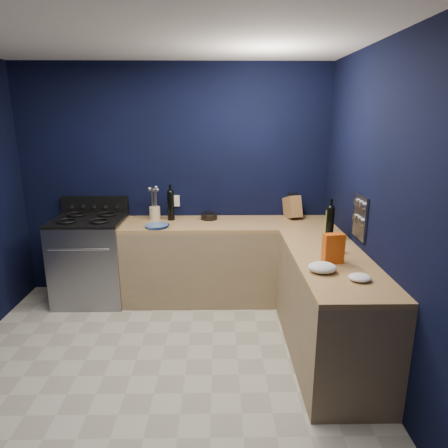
{
  "coord_description": "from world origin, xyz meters",
  "views": [
    {
      "loc": [
        0.5,
        -2.82,
        2.04
      ],
      "look_at": [
        0.55,
        1.0,
        1.0
      ],
      "focal_mm": 32.12,
      "sensor_mm": 36.0,
      "label": 1
    }
  ],
  "objects_px": {
    "knife_block": "(292,207)",
    "crouton_bag": "(333,248)",
    "plate_stack": "(157,226)",
    "gas_range": "(92,261)",
    "utensil_crock": "(155,213)"
  },
  "relations": [
    {
      "from": "knife_block",
      "to": "crouton_bag",
      "type": "bearing_deg",
      "value": -102.54
    },
    {
      "from": "plate_stack",
      "to": "knife_block",
      "type": "height_order",
      "value": "knife_block"
    },
    {
      "from": "gas_range",
      "to": "knife_block",
      "type": "distance_m",
      "value": 2.35
    },
    {
      "from": "utensil_crock",
      "to": "crouton_bag",
      "type": "bearing_deg",
      "value": -40.55
    },
    {
      "from": "utensil_crock",
      "to": "crouton_bag",
      "type": "relative_size",
      "value": 0.62
    },
    {
      "from": "knife_block",
      "to": "crouton_bag",
      "type": "relative_size",
      "value": 1.01
    },
    {
      "from": "knife_block",
      "to": "utensil_crock",
      "type": "bearing_deg",
      "value": 166.93
    },
    {
      "from": "gas_range",
      "to": "knife_block",
      "type": "bearing_deg",
      "value": 5.13
    },
    {
      "from": "gas_range",
      "to": "crouton_bag",
      "type": "height_order",
      "value": "crouton_bag"
    },
    {
      "from": "utensil_crock",
      "to": "knife_block",
      "type": "height_order",
      "value": "knife_block"
    },
    {
      "from": "gas_range",
      "to": "utensil_crock",
      "type": "bearing_deg",
      "value": 11.71
    },
    {
      "from": "gas_range",
      "to": "knife_block",
      "type": "xyz_separation_m",
      "value": [
        2.27,
        0.2,
        0.56
      ]
    },
    {
      "from": "utensil_crock",
      "to": "knife_block",
      "type": "bearing_deg",
      "value": 2.08
    },
    {
      "from": "gas_range",
      "to": "knife_block",
      "type": "relative_size",
      "value": 3.75
    },
    {
      "from": "plate_stack",
      "to": "crouton_bag",
      "type": "distance_m",
      "value": 1.89
    }
  ]
}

